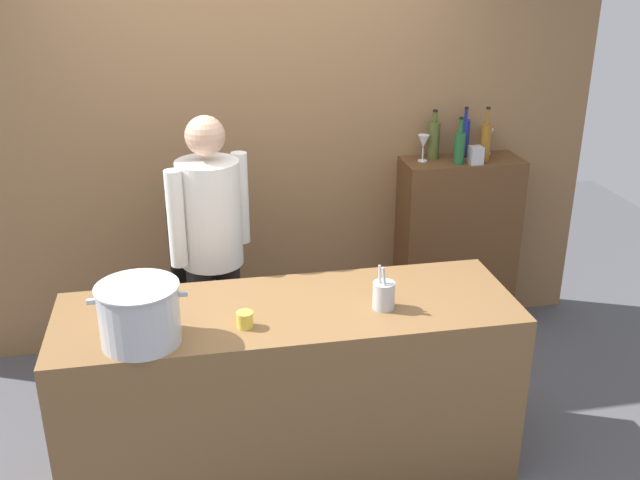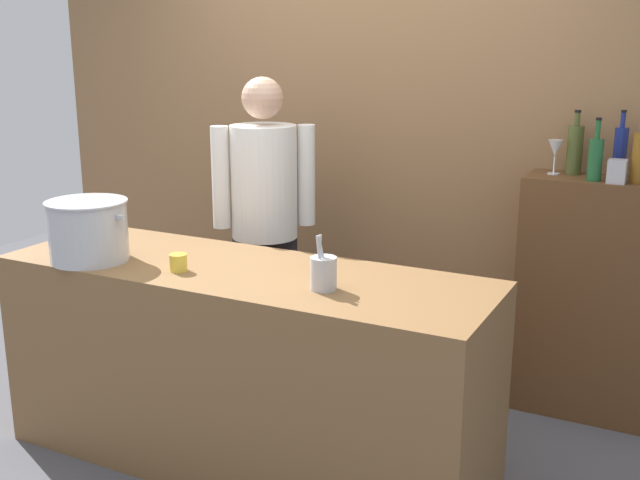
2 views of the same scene
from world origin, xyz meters
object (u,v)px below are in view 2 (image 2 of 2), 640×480
(stockpot_large, at_px, (88,231))
(wine_bottle_olive, at_px, (575,149))
(utensil_crock, at_px, (323,273))
(wine_bottle_green, at_px, (595,158))
(wine_bottle_cobalt, at_px, (620,151))
(butter_jar, at_px, (178,263))
(wine_glass_wide, at_px, (555,150))
(wine_bottle_amber, at_px, (639,156))
(spice_tin_silver, at_px, (617,171))
(chef, at_px, (264,213))

(stockpot_large, height_order, wine_bottle_olive, wine_bottle_olive)
(utensil_crock, bearing_deg, wine_bottle_olive, 63.03)
(wine_bottle_green, height_order, wine_bottle_cobalt, wine_bottle_cobalt)
(butter_jar, bearing_deg, wine_bottle_olive, 46.44)
(butter_jar, relative_size, wine_glass_wide, 0.44)
(wine_bottle_cobalt, xyz_separation_m, wine_bottle_amber, (0.10, -0.11, -0.00))
(wine_bottle_olive, bearing_deg, spice_tin_silver, -36.86)
(wine_bottle_cobalt, relative_size, spice_tin_silver, 2.93)
(wine_glass_wide, bearing_deg, stockpot_large, -140.43)
(wine_bottle_green, xyz_separation_m, wine_bottle_cobalt, (0.09, 0.15, 0.02))
(stockpot_large, bearing_deg, wine_glass_wide, 39.57)
(stockpot_large, relative_size, wine_glass_wide, 2.45)
(stockpot_large, height_order, utensil_crock, stockpot_large)
(stockpot_large, distance_m, spice_tin_silver, 2.39)
(butter_jar, bearing_deg, wine_bottle_cobalt, 42.45)
(wine_bottle_cobalt, relative_size, wine_bottle_amber, 0.94)
(wine_bottle_cobalt, height_order, wine_bottle_olive, wine_bottle_cobalt)
(butter_jar, height_order, spice_tin_silver, spice_tin_silver)
(wine_bottle_olive, bearing_deg, wine_bottle_amber, -19.56)
(wine_bottle_amber, bearing_deg, wine_glass_wide, 171.32)
(stockpot_large, height_order, wine_bottle_amber, wine_bottle_amber)
(chef, xyz_separation_m, stockpot_large, (-0.34, -0.91, 0.07))
(wine_bottle_cobalt, distance_m, wine_bottle_amber, 0.15)
(butter_jar, bearing_deg, utensil_crock, 5.11)
(utensil_crock, xyz_separation_m, wine_bottle_cobalt, (0.89, 1.35, 0.36))
(wine_bottle_green, bearing_deg, wine_bottle_olive, 129.14)
(butter_jar, bearing_deg, wine_bottle_green, 40.97)
(chef, relative_size, stockpot_large, 4.05)
(chef, distance_m, spice_tin_silver, 1.72)
(wine_glass_wide, bearing_deg, wine_bottle_amber, -8.68)
(butter_jar, xyz_separation_m, wine_bottle_olive, (1.33, 1.40, 0.39))
(chef, height_order, stockpot_large, chef)
(wine_bottle_cobalt, bearing_deg, stockpot_large, -143.76)
(wine_bottle_amber, bearing_deg, chef, -165.98)
(chef, distance_m, stockpot_large, 0.97)
(spice_tin_silver, bearing_deg, utensil_crock, -127.42)
(wine_bottle_cobalt, relative_size, wine_glass_wide, 1.90)
(chef, xyz_separation_m, utensil_crock, (0.75, -0.80, 0.00))
(chef, xyz_separation_m, wine_bottle_amber, (1.74, 0.43, 0.36))
(wine_bottle_olive, bearing_deg, utensil_crock, -116.97)
(wine_bottle_olive, xyz_separation_m, wine_bottle_amber, (0.30, -0.11, 0.00))
(utensil_crock, xyz_separation_m, spice_tin_silver, (0.90, 1.18, 0.29))
(spice_tin_silver, bearing_deg, wine_bottle_amber, 34.92)
(utensil_crock, height_order, wine_bottle_olive, wine_bottle_olive)
(wine_bottle_cobalt, height_order, spice_tin_silver, wine_bottle_cobalt)
(stockpot_large, relative_size, wine_bottle_cobalt, 1.29)
(utensil_crock, xyz_separation_m, butter_jar, (-0.65, -0.06, -0.03))
(wine_bottle_cobalt, bearing_deg, wine_bottle_olive, -178.50)
(wine_bottle_amber, distance_m, wine_glass_wide, 0.39)
(chef, relative_size, wine_glass_wide, 9.90)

